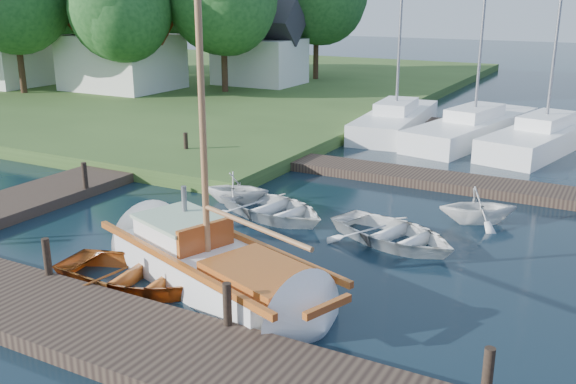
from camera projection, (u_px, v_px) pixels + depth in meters
The scene contains 24 objects.
ground at pixel (288, 237), 16.38m from camera, with size 160.00×160.00×0.00m, color black.
near_dock at pixel (126, 336), 11.29m from camera, with size 18.00×2.20×0.30m, color #2C211B.
left_dock at pixel (109, 173), 21.67m from camera, with size 2.20×18.00×0.30m, color #2C211B.
far_dock at pixel (437, 180), 20.88m from camera, with size 14.00×1.60×0.30m, color #2C211B.
shore at pixel (98, 75), 47.57m from camera, with size 50.00×40.00×0.50m, color #375222.
mooring_post_1 at pixel (47, 257), 13.34m from camera, with size 0.16×0.16×0.80m, color black.
mooring_post_2 at pixel (227, 304), 11.29m from camera, with size 0.16×0.16×0.80m, color black.
mooring_post_3 at pixel (488, 373), 9.23m from camera, with size 0.16×0.16×0.80m, color black.
mooring_post_4 at pixel (85, 175), 19.37m from camera, with size 0.16×0.16×0.80m, color black.
mooring_post_5 at pixel (186, 143), 23.57m from camera, with size 0.16×0.16×0.80m, color black.
sailboat at pixel (218, 271), 13.52m from camera, with size 7.39×4.24×9.83m.
dinghy at pixel (139, 269), 13.50m from camera, with size 2.67×3.74×0.77m, color #973E1B.
tender_a at pixel (273, 205), 17.74m from camera, with size 2.49×3.48×0.72m, color white.
tender_b at pixel (236, 186), 18.96m from camera, with size 1.69×1.96×1.03m, color white.
tender_c at pixel (394, 230), 15.84m from camera, with size 2.46×3.45×0.71m, color white.
tender_d at pixel (479, 203), 17.25m from camera, with size 1.81×2.09×1.10m, color white.
marina_boat_0 at pixel (396, 119), 28.93m from camera, with size 2.87×8.07×11.82m.
marina_boat_1 at pixel (474, 126), 27.38m from camera, with size 3.94×9.18×10.54m.
marina_boat_2 at pixel (545, 135), 25.68m from camera, with size 4.00×8.61×11.20m.
house_a at pixel (121, 47), 38.08m from camera, with size 6.30×5.00×6.29m.
house_b at pixel (2, 48), 40.11m from camera, with size 5.77×4.50×5.79m.
house_c at pixel (260, 51), 40.49m from camera, with size 5.25×4.00×5.28m.
tree_2 at pixel (121, 8), 34.86m from camera, with size 5.83×5.75×7.82m.
tree_5 at pixel (51, 3), 45.33m from camera, with size 6.00×5.94×8.10m.
Camera 1 is at (7.32, -13.46, 5.90)m, focal length 40.00 mm.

